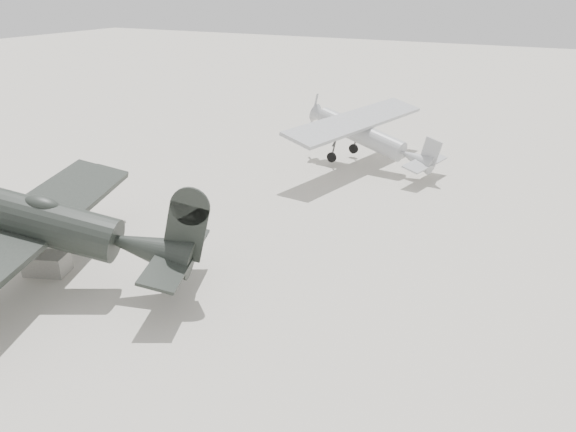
% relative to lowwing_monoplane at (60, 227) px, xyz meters
% --- Properties ---
extents(ground, '(160.00, 160.00, 0.00)m').
position_rel_lowwing_monoplane_xyz_m(ground, '(4.26, 2.92, -2.10)').
color(ground, '#AEAA9A').
rests_on(ground, ground).
extents(lowwing_monoplane, '(9.02, 12.13, 3.97)m').
position_rel_lowwing_monoplane_xyz_m(lowwing_monoplane, '(0.00, 0.00, 0.00)').
color(lowwing_monoplane, black).
rests_on(lowwing_monoplane, ground).
extents(highwing_monoplane, '(7.74, 10.83, 3.06)m').
position_rel_lowwing_monoplane_xyz_m(highwing_monoplane, '(4.12, 16.52, -0.19)').
color(highwing_monoplane, gray).
rests_on(highwing_monoplane, ground).
extents(equipment_block, '(1.61, 1.30, 0.70)m').
position_rel_lowwing_monoplane_xyz_m(equipment_block, '(-1.37, 0.33, -1.75)').
color(equipment_block, slate).
rests_on(equipment_block, ground).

